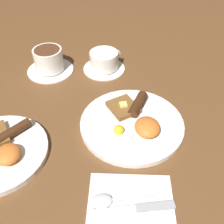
# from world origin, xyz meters

# --- Properties ---
(ground_plane) EXTENTS (3.00, 3.00, 0.00)m
(ground_plane) POSITION_xyz_m (0.00, 0.00, 0.00)
(ground_plane) COLOR brown
(breakfast_plate_near) EXTENTS (0.27, 0.27, 0.05)m
(breakfast_plate_near) POSITION_xyz_m (0.00, -0.00, 0.01)
(breakfast_plate_near) COLOR white
(breakfast_plate_near) RESTS_ON ground_plane
(teacup_near) EXTENTS (0.14, 0.14, 0.06)m
(teacup_near) POSITION_xyz_m (0.27, 0.07, 0.03)
(teacup_near) COLOR white
(teacup_near) RESTS_ON ground_plane
(teacup_far) EXTENTS (0.15, 0.15, 0.08)m
(teacup_far) POSITION_xyz_m (0.27, 0.25, 0.04)
(teacup_far) COLOR white
(teacup_far) RESTS_ON ground_plane
(napkin) EXTENTS (0.16, 0.19, 0.01)m
(napkin) POSITION_xyz_m (-0.22, 0.02, 0.00)
(napkin) COLOR white
(napkin) RESTS_ON ground_plane
(knife) EXTENTS (0.03, 0.18, 0.01)m
(knife) POSITION_xyz_m (-0.24, 0.01, 0.01)
(knife) COLOR silver
(knife) RESTS_ON napkin
(spoon) EXTENTS (0.04, 0.17, 0.01)m
(spoon) POSITION_xyz_m (-0.22, 0.06, 0.01)
(spoon) COLOR silver
(spoon) RESTS_ON napkin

